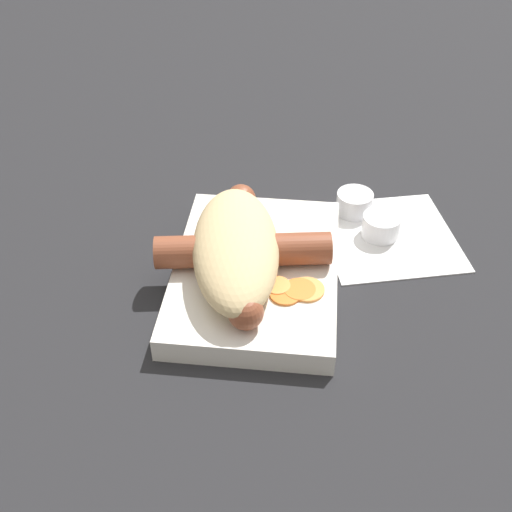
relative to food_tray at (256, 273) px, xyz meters
The scene contains 8 objects.
ground_plane 0.01m from the food_tray, ahead, with size 3.00×3.00×0.00m, color #232326.
food_tray is the anchor object (origin of this frame).
bread_roll 0.04m from the food_tray, 104.82° to the left, with size 0.20×0.11×0.05m.
sausage 0.03m from the food_tray, 85.78° to the left, with size 0.20×0.17×0.03m.
pickled_veggies 0.05m from the food_tray, 131.46° to the right, with size 0.05×0.06×0.00m.
napkin 0.16m from the food_tray, 56.98° to the right, with size 0.17×0.17×0.00m.
condiment_cup_near 0.16m from the food_tray, 54.70° to the right, with size 0.04×0.04×0.03m.
condiment_cup_far 0.16m from the food_tray, 37.21° to the right, with size 0.04×0.04×0.03m.
Camera 1 is at (-0.48, -0.05, 0.44)m, focal length 45.00 mm.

